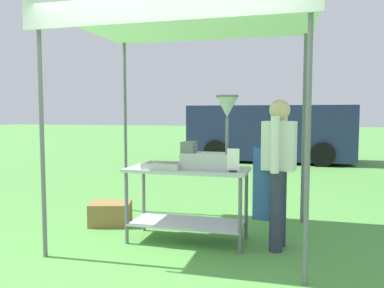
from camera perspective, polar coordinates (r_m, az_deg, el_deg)
name	(u,v)px	position (r m, az deg, el deg)	size (l,w,h in m)	color
ground_plane	(244,175)	(9.46, 7.55, -4.45)	(70.00, 70.00, 0.00)	#519342
stall_canopy	(190,26)	(4.60, -0.34, 16.71)	(2.75, 2.19, 2.54)	slate
donut_cart	(187,189)	(4.48, -0.66, -6.51)	(1.37, 0.61, 0.85)	#B7B7BC
donut_tray	(163,167)	(4.39, -4.17, -3.33)	(0.42, 0.28, 0.07)	#B7B7BC
donut_fryer	(211,144)	(4.33, 2.85, -0.01)	(0.62, 0.28, 0.81)	#B7B7BC
menu_sign	(233,162)	(4.16, 6.00, -2.60)	(0.13, 0.05, 0.25)	black
vendor	(278,166)	(4.30, 12.40, -3.10)	(0.46, 0.54, 1.61)	#2D3347
supply_crate	(111,214)	(5.35, -11.74, -9.85)	(0.61, 0.52, 0.29)	olive
van_navy	(270,132)	(12.24, 11.33, 1.66)	(4.82, 2.14, 1.69)	navy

